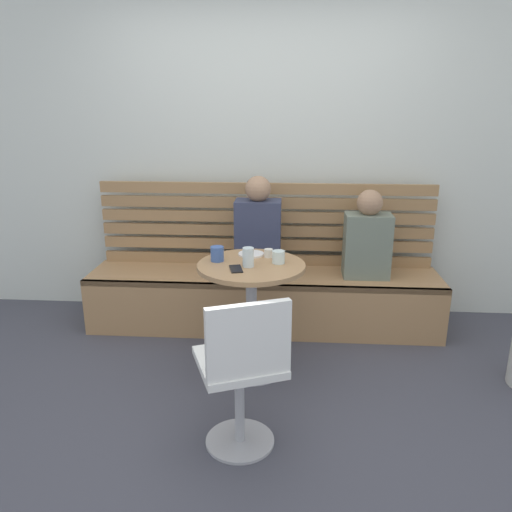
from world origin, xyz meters
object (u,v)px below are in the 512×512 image
at_px(cup_glass_short, 278,257).
at_px(cafe_table, 251,297).
at_px(person_adult, 258,232).
at_px(cup_mug_blue, 217,254).
at_px(cup_glass_tall, 248,257).
at_px(white_chair, 243,369).
at_px(booth_bench, 263,300).
at_px(person_child_left, 367,239).
at_px(plate_small, 251,254).
at_px(cup_espresso_small, 269,253).
at_px(phone_on_table, 236,269).

bearing_deg(cup_glass_short, cafe_table, -170.85).
xyz_separation_m(cafe_table, person_adult, (-0.00, 0.66, 0.26)).
height_order(cup_mug_blue, cup_glass_short, cup_mug_blue).
height_order(person_adult, cup_glass_tall, person_adult).
xyz_separation_m(person_adult, cup_glass_tall, (-0.01, -0.71, 0.02)).
height_order(person_adult, cup_glass_short, person_adult).
distance_m(white_chair, cup_mug_blue, 0.94).
height_order(booth_bench, cup_mug_blue, cup_mug_blue).
bearing_deg(person_child_left, cafe_table, -140.28).
relative_size(cup_glass_tall, plate_small, 0.71).
relative_size(person_child_left, cup_espresso_small, 11.83).
bearing_deg(cafe_table, white_chair, -88.46).
relative_size(cup_espresso_small, phone_on_table, 0.40).
bearing_deg(phone_on_table, cup_mug_blue, 117.40).
bearing_deg(white_chair, plate_small, 92.19).
relative_size(white_chair, cup_mug_blue, 8.95).
relative_size(person_child_left, cup_mug_blue, 6.98).
height_order(person_adult, plate_small, person_adult).
bearing_deg(cup_espresso_small, booth_bench, 96.62).
bearing_deg(person_adult, plate_small, -91.81).
bearing_deg(person_adult, person_child_left, 1.36).
bearing_deg(cup_glass_tall, cup_glass_short, 24.14).
xyz_separation_m(cup_glass_short, phone_on_table, (-0.25, -0.14, -0.04)).
bearing_deg(person_child_left, booth_bench, -179.75).
bearing_deg(person_adult, cafe_table, -89.86).
xyz_separation_m(cup_glass_tall, cup_mug_blue, (-0.21, 0.10, -0.01)).
height_order(booth_bench, phone_on_table, phone_on_table).
bearing_deg(plate_small, booth_bench, 83.32).
xyz_separation_m(person_child_left, phone_on_table, (-0.90, -0.79, 0.01)).
bearing_deg(cup_espresso_small, white_chair, -94.74).
relative_size(cafe_table, cup_mug_blue, 7.79).
bearing_deg(cup_espresso_small, plate_small, 159.97).
distance_m(cafe_table, plate_small, 0.30).
bearing_deg(cup_glass_tall, cup_mug_blue, 154.59).
bearing_deg(cafe_table, phone_on_table, -125.82).
relative_size(white_chair, cup_espresso_small, 15.18).
xyz_separation_m(person_adult, cup_espresso_small, (0.10, -0.51, -0.01)).
xyz_separation_m(white_chair, cup_glass_tall, (-0.04, 0.75, 0.34)).
xyz_separation_m(cafe_table, cup_glass_tall, (-0.01, -0.05, 0.28)).
xyz_separation_m(person_adult, plate_small, (-0.01, -0.47, -0.03)).
bearing_deg(cafe_table, cup_glass_tall, -104.51).
height_order(plate_small, phone_on_table, plate_small).
bearing_deg(cup_mug_blue, phone_on_table, -49.37).
distance_m(person_child_left, cup_espresso_small, 0.89).
bearing_deg(phone_on_table, booth_bench, 67.85).
bearing_deg(cafe_table, person_adult, 90.14).
distance_m(cup_glass_tall, cup_mug_blue, 0.23).
bearing_deg(booth_bench, cafe_table, -93.42).
relative_size(person_child_left, phone_on_table, 4.73).
bearing_deg(cup_espresso_small, cup_mug_blue, -161.97).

